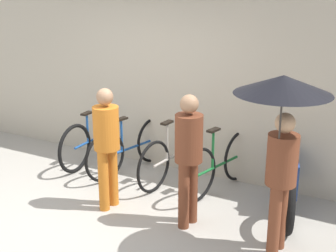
# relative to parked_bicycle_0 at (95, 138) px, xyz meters

# --- Properties ---
(ground_plane) EXTENTS (30.00, 30.00, 0.00)m
(ground_plane) POSITION_rel_parked_bicycle_0_xyz_m (1.08, -1.73, -0.39)
(ground_plane) COLOR #9E998E
(back_wall) EXTENTS (11.27, 0.12, 2.56)m
(back_wall) POSITION_rel_parked_bicycle_0_xyz_m (1.08, 0.39, 0.89)
(back_wall) COLOR #B2A893
(back_wall) RESTS_ON ground
(parked_bicycle_0) EXTENTS (0.44, 1.76, 1.10)m
(parked_bicycle_0) POSITION_rel_parked_bicycle_0_xyz_m (0.00, 0.00, 0.00)
(parked_bicycle_0) COLOR black
(parked_bicycle_0) RESTS_ON ground
(parked_bicycle_1) EXTENTS (0.55, 1.72, 1.09)m
(parked_bicycle_1) POSITION_rel_parked_bicycle_0_xyz_m (0.72, -0.07, -0.00)
(parked_bicycle_1) COLOR black
(parked_bicycle_1) RESTS_ON ground
(parked_bicycle_2) EXTENTS (0.44, 1.70, 1.04)m
(parked_bicycle_2) POSITION_rel_parked_bicycle_0_xyz_m (1.44, -0.04, -0.00)
(parked_bicycle_2) COLOR black
(parked_bicycle_2) RESTS_ON ground
(parked_bicycle_3) EXTENTS (0.55, 1.67, 0.97)m
(parked_bicycle_3) POSITION_rel_parked_bicycle_0_xyz_m (2.16, -0.06, 0.00)
(parked_bicycle_3) COLOR black
(parked_bicycle_3) RESTS_ON ground
(pedestrian_leading) EXTENTS (0.32, 0.32, 1.56)m
(pedestrian_leading) POSITION_rel_parked_bicycle_0_xyz_m (1.11, -1.20, 0.52)
(pedestrian_leading) COLOR #C66B1E
(pedestrian_leading) RESTS_ON ground
(pedestrian_center) EXTENTS (0.32, 0.32, 1.59)m
(pedestrian_center) POSITION_rel_parked_bicycle_0_xyz_m (2.19, -1.12, 0.54)
(pedestrian_center) COLOR brown
(pedestrian_center) RESTS_ON ground
(pedestrian_trailing) EXTENTS (0.94, 0.94, 1.95)m
(pedestrian_trailing) POSITION_rel_parked_bicycle_0_xyz_m (3.27, -1.27, 1.12)
(pedestrian_trailing) COLOR brown
(pedestrian_trailing) RESTS_ON ground
(motorcycle) EXTENTS (0.85, 2.12, 0.95)m
(motorcycle) POSITION_rel_parked_bicycle_0_xyz_m (3.07, -0.06, 0.03)
(motorcycle) COLOR black
(motorcycle) RESTS_ON ground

